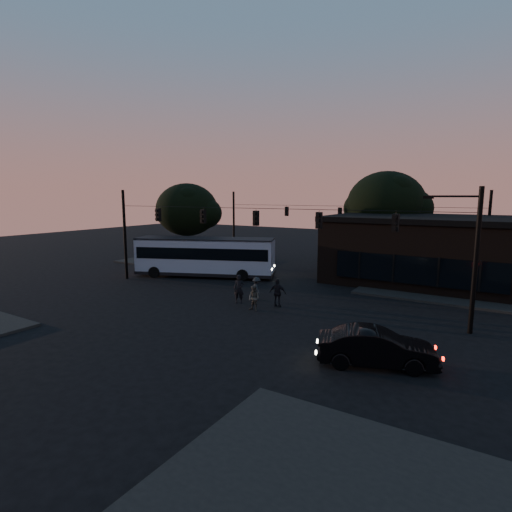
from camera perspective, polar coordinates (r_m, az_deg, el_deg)
The scene contains 14 objects.
ground at distance 24.34m, azimuth -5.02°, elevation -8.21°, with size 120.00×120.00×0.00m, color black.
sidewalk_far_right at distance 33.41m, azimuth 27.66°, elevation -4.40°, with size 14.00×10.00×0.15m, color black.
sidewalk_far_left at distance 43.55m, azimuth -8.76°, elevation -0.67°, with size 14.00×10.00×0.15m, color black.
building at distance 35.22m, azimuth 23.35°, elevation 0.86°, with size 15.40×10.41×5.40m.
tree_behind at distance 41.84m, azimuth 18.07°, elevation 7.05°, with size 7.60×7.60×9.43m.
tree_left at distance 42.26m, azimuth -9.82°, elevation 6.52°, with size 6.40×6.40×8.30m.
signal_rig_near at distance 26.73m, azimuth 0.00°, elevation 3.07°, with size 26.24×0.30×7.50m.
signal_rig_far at distance 41.18m, azimuth 11.84°, elevation 4.50°, with size 26.24×0.30×7.50m.
bus at distance 35.10m, azimuth -7.27°, elevation 0.15°, with size 12.21×7.11×3.40m.
car at distance 17.71m, azimuth 16.81°, elevation -12.41°, with size 1.67×4.80×1.58m, color black.
pedestrian_a at distance 26.37m, azimuth -2.45°, elevation -4.74°, with size 0.69×0.45×1.89m, color black.
pedestrian_b at distance 24.70m, azimuth -0.30°, elevation -6.04°, with size 0.76×0.59×1.57m, color #40403A.
pedestrian_c at distance 25.50m, azimuth 3.12°, elevation -5.28°, with size 1.07×0.45×1.83m, color black.
pedestrian_d at distance 27.13m, azimuth 0.07°, elevation -4.69°, with size 1.02×0.59×1.58m, color #212529.
Camera 1 is at (14.01, -18.62, 7.04)m, focal length 28.00 mm.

